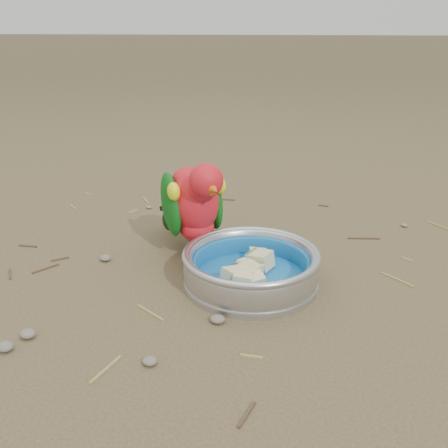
# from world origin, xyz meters

# --- Properties ---
(ground) EXTENTS (60.00, 60.00, 0.00)m
(ground) POSITION_xyz_m (0.00, 0.00, 0.00)
(ground) COLOR brown
(food_bowl) EXTENTS (0.23, 0.23, 0.02)m
(food_bowl) POSITION_xyz_m (0.05, 0.00, 0.01)
(food_bowl) COLOR #B2B2BA
(food_bowl) RESTS_ON ground
(bowl_wall) EXTENTS (0.23, 0.23, 0.04)m
(bowl_wall) POSITION_xyz_m (0.05, 0.00, 0.04)
(bowl_wall) COLOR #B2B2BA
(bowl_wall) RESTS_ON food_bowl
(fruit_wedges) EXTENTS (0.14, 0.14, 0.03)m
(fruit_wedges) POSITION_xyz_m (0.05, 0.00, 0.03)
(fruit_wedges) COLOR beige
(fruit_wedges) RESTS_ON food_bowl
(lory_parrot) EXTENTS (0.23, 0.25, 0.19)m
(lory_parrot) POSITION_xyz_m (-0.07, 0.09, 0.09)
(lory_parrot) COLOR red
(lory_parrot) RESTS_ON ground
(ground_debris) EXTENTS (0.90, 0.80, 0.01)m
(ground_debris) POSITION_xyz_m (0.02, 0.02, 0.00)
(ground_debris) COLOR #948C48
(ground_debris) RESTS_ON ground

